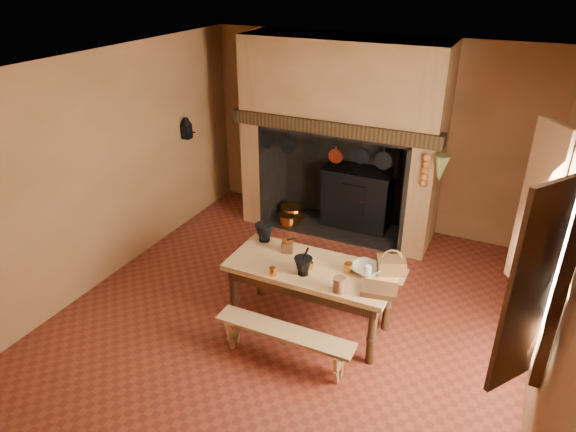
% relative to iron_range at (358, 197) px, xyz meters
% --- Properties ---
extents(floor, '(5.50, 5.50, 0.00)m').
position_rel_iron_range_xyz_m(floor, '(0.04, -2.45, -0.48)').
color(floor, maroon).
rests_on(floor, ground).
extents(ceiling, '(5.50, 5.50, 0.00)m').
position_rel_iron_range_xyz_m(ceiling, '(0.04, -2.45, 2.32)').
color(ceiling, silver).
rests_on(ceiling, back_wall).
extents(back_wall, '(5.00, 0.02, 2.80)m').
position_rel_iron_range_xyz_m(back_wall, '(0.04, 0.30, 0.92)').
color(back_wall, '#98623C').
rests_on(back_wall, floor).
extents(wall_left, '(0.02, 5.50, 2.80)m').
position_rel_iron_range_xyz_m(wall_left, '(-2.46, -2.45, 0.92)').
color(wall_left, '#98623C').
rests_on(wall_left, floor).
extents(wall_right, '(0.02, 5.50, 2.80)m').
position_rel_iron_range_xyz_m(wall_right, '(2.54, -2.45, 0.92)').
color(wall_right, '#98623C').
rests_on(wall_right, floor).
extents(wall_front, '(5.00, 0.02, 2.80)m').
position_rel_iron_range_xyz_m(wall_front, '(0.04, -5.20, 0.92)').
color(wall_front, '#98623C').
rests_on(wall_front, floor).
extents(chimney_breast, '(2.95, 0.96, 2.80)m').
position_rel_iron_range_xyz_m(chimney_breast, '(-0.26, -0.14, 1.33)').
color(chimney_breast, '#98623C').
rests_on(chimney_breast, floor).
extents(iron_range, '(1.12, 0.55, 1.60)m').
position_rel_iron_range_xyz_m(iron_range, '(0.00, 0.00, 0.00)').
color(iron_range, black).
rests_on(iron_range, floor).
extents(hearth_pans, '(0.51, 0.62, 0.20)m').
position_rel_iron_range_xyz_m(hearth_pans, '(-1.01, -0.23, -0.39)').
color(hearth_pans, '#C87C2E').
rests_on(hearth_pans, floor).
extents(hanging_pans, '(1.92, 0.29, 0.27)m').
position_rel_iron_range_xyz_m(hanging_pans, '(-0.30, -0.64, 0.88)').
color(hanging_pans, black).
rests_on(hanging_pans, chimney_breast).
extents(onion_string, '(0.12, 0.10, 0.46)m').
position_rel_iron_range_xyz_m(onion_string, '(1.04, -0.66, 0.85)').
color(onion_string, '#A2431D').
rests_on(onion_string, chimney_breast).
extents(herb_bunch, '(0.20, 0.20, 0.35)m').
position_rel_iron_range_xyz_m(herb_bunch, '(1.22, -0.66, 0.90)').
color(herb_bunch, brown).
rests_on(herb_bunch, chimney_breast).
extents(window, '(0.39, 1.75, 1.76)m').
position_rel_iron_range_xyz_m(window, '(2.39, -2.85, 1.22)').
color(window, white).
rests_on(window, wall_right).
extents(wall_coffee_mill, '(0.23, 0.16, 0.31)m').
position_rel_iron_range_xyz_m(wall_coffee_mill, '(-2.38, -0.90, 1.03)').
color(wall_coffee_mill, black).
rests_on(wall_coffee_mill, wall_left).
extents(work_table, '(1.78, 0.79, 0.77)m').
position_rel_iron_range_xyz_m(work_table, '(0.29, -2.51, 0.16)').
color(work_table, tan).
rests_on(work_table, floor).
extents(bench_front, '(1.45, 0.25, 0.41)m').
position_rel_iron_range_xyz_m(bench_front, '(0.29, -3.18, -0.18)').
color(bench_front, tan).
rests_on(bench_front, floor).
extents(bench_back, '(1.77, 0.31, 0.50)m').
position_rel_iron_range_xyz_m(bench_back, '(0.29, -1.83, -0.11)').
color(bench_back, tan).
rests_on(bench_back, floor).
extents(mortar_large, '(0.21, 0.21, 0.36)m').
position_rel_iron_range_xyz_m(mortar_large, '(-0.42, -2.23, 0.41)').
color(mortar_large, black).
rests_on(mortar_large, work_table).
extents(mortar_small, '(0.19, 0.19, 0.33)m').
position_rel_iron_range_xyz_m(mortar_small, '(0.27, -2.68, 0.39)').
color(mortar_small, black).
rests_on(mortar_small, work_table).
extents(coffee_grinder, '(0.18, 0.15, 0.19)m').
position_rel_iron_range_xyz_m(coffee_grinder, '(-0.07, -2.34, 0.36)').
color(coffee_grinder, '#3B2312').
rests_on(coffee_grinder, work_table).
extents(brass_mug_a, '(0.09, 0.09, 0.09)m').
position_rel_iron_range_xyz_m(brass_mug_a, '(-0.00, -2.83, 0.33)').
color(brass_mug_a, '#C87C2E').
rests_on(brass_mug_a, work_table).
extents(brass_mug_b, '(0.09, 0.09, 0.10)m').
position_rel_iron_range_xyz_m(brass_mug_b, '(0.68, -2.44, 0.34)').
color(brass_mug_b, '#C87C2E').
rests_on(brass_mug_b, work_table).
extents(mixing_bowl, '(0.41, 0.41, 0.08)m').
position_rel_iron_range_xyz_m(mixing_bowl, '(0.85, -2.38, 0.33)').
color(mixing_bowl, '#BBB390').
rests_on(mixing_bowl, work_table).
extents(stoneware_crock, '(0.16, 0.16, 0.15)m').
position_rel_iron_range_xyz_m(stoneware_crock, '(0.71, -2.82, 0.36)').
color(stoneware_crock, '#55301F').
rests_on(stoneware_crock, work_table).
extents(glass_jar, '(0.10, 0.10, 0.13)m').
position_rel_iron_range_xyz_m(glass_jar, '(0.89, -2.45, 0.35)').
color(glass_jar, beige).
rests_on(glass_jar, work_table).
extents(wicker_basket, '(0.34, 0.30, 0.27)m').
position_rel_iron_range_xyz_m(wicker_basket, '(1.08, -2.26, 0.37)').
color(wicker_basket, '#462C15').
rests_on(wicker_basket, work_table).
extents(wooden_tray, '(0.38, 0.30, 0.06)m').
position_rel_iron_range_xyz_m(wooden_tray, '(1.08, -2.67, 0.32)').
color(wooden_tray, '#3B2312').
rests_on(wooden_tray, work_table).
extents(brass_cup, '(0.12, 0.12, 0.09)m').
position_rel_iron_range_xyz_m(brass_cup, '(0.29, -2.58, 0.33)').
color(brass_cup, '#C87C2E').
rests_on(brass_cup, work_table).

